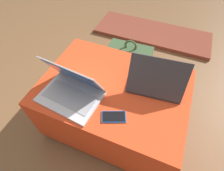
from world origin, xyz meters
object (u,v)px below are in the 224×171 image
laptop_near (72,90)px  cell_phone (114,117)px  laptop_far (155,81)px  backpack (129,67)px

laptop_near → cell_phone: (0.29, -0.05, -0.05)m
laptop_far → backpack: 0.54m
laptop_near → backpack: 0.70m
laptop_near → backpack: (0.17, 0.60, -0.32)m
laptop_far → backpack: bearing=-59.1°
laptop_far → laptop_near: bearing=23.5°
laptop_far → cell_phone: bearing=56.9°
backpack → laptop_near: bearing=71.7°
laptop_near → laptop_far: 0.50m
laptop_near → backpack: laptop_near is taller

